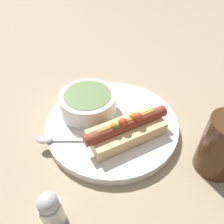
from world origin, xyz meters
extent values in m
plane|color=tan|center=(0.00, 0.00, 0.00)|extent=(4.00, 4.00, 0.00)
cylinder|color=white|center=(0.00, 0.00, 0.01)|extent=(0.28, 0.28, 0.02)
cube|color=#E5C17F|center=(0.00, -0.05, 0.03)|extent=(0.15, 0.07, 0.03)
cylinder|color=brown|center=(0.00, -0.05, 0.05)|extent=(0.17, 0.03, 0.02)
sphere|color=orange|center=(-0.03, -0.05, 0.06)|extent=(0.01, 0.01, 0.01)
sphere|color=#C63F1E|center=(-0.01, -0.05, 0.07)|extent=(0.02, 0.02, 0.02)
sphere|color=orange|center=(0.02, -0.05, 0.07)|extent=(0.01, 0.01, 0.01)
sphere|color=#387A28|center=(-0.03, -0.05, 0.06)|extent=(0.01, 0.01, 0.01)
sphere|color=#C63F1E|center=(0.02, -0.06, 0.07)|extent=(0.02, 0.02, 0.02)
cylinder|color=gold|center=(0.00, -0.05, 0.06)|extent=(0.12, 0.01, 0.01)
cylinder|color=silver|center=(-0.03, 0.05, 0.04)|extent=(0.12, 0.12, 0.05)
cylinder|color=#66844C|center=(-0.03, 0.05, 0.06)|extent=(0.10, 0.10, 0.01)
cube|color=#B7B7BC|center=(-0.07, -0.02, 0.02)|extent=(0.11, 0.07, 0.00)
ellipsoid|color=#B7B7BC|center=(-0.14, 0.02, 0.02)|extent=(0.04, 0.04, 0.01)
cylinder|color=#4C2D19|center=(0.11, -0.18, 0.06)|extent=(0.07, 0.07, 0.11)
cylinder|color=silver|center=(-0.18, -0.12, 0.03)|extent=(0.03, 0.03, 0.05)
sphere|color=silver|center=(-0.18, -0.12, 0.06)|extent=(0.03, 0.03, 0.03)
camera|label=1|loc=(-0.17, -0.28, 0.35)|focal=35.00mm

